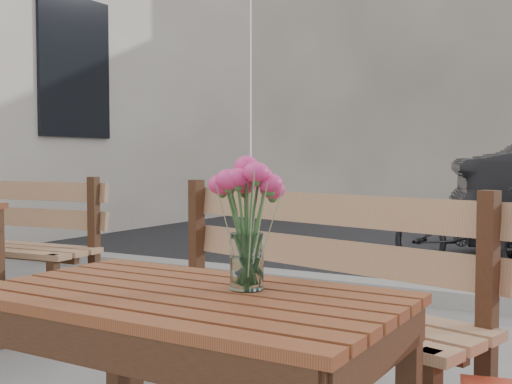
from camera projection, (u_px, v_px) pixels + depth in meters
street at (487, 260)px, 6.33m from camera, size 30.00×8.12×0.12m
main_table at (187, 334)px, 1.68m from camera, size 1.12×0.67×0.68m
main_bench at (299, 278)px, 2.43m from camera, size 1.60×0.83×0.95m
main_vase at (247, 207)px, 1.69m from camera, size 0.19×0.19×0.35m
bicycle at (473, 230)px, 5.65m from camera, size 1.59×0.82×0.80m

